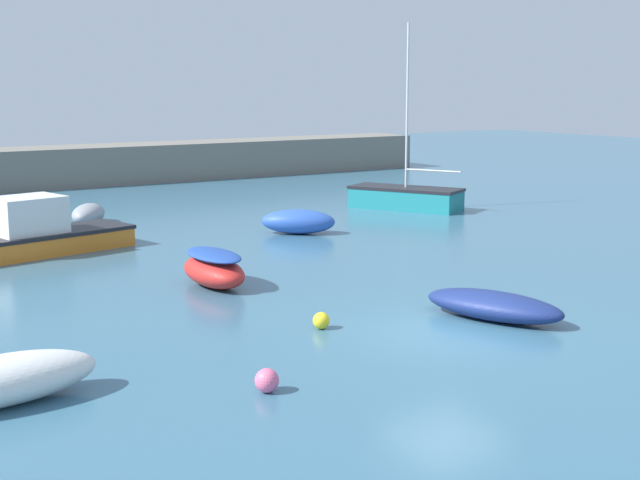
{
  "coord_description": "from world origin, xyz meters",
  "views": [
    {
      "loc": [
        -12.25,
        -14.07,
        5.3
      ],
      "look_at": [
        1.82,
        7.83,
        0.67
      ],
      "focal_mm": 50.0,
      "sensor_mm": 36.0,
      "label": 1
    }
  ],
  "objects_px": {
    "rowboat_blue_near": "(298,222)",
    "mooring_buoy_pink": "(267,380)",
    "cabin_cruiser_white": "(36,233)",
    "sailboat_tall_mast": "(406,197)",
    "rowboat_white_midwater": "(1,381)",
    "mooring_buoy_yellow": "(321,321)",
    "dinghy_near_pier": "(88,214)",
    "rowboat_with_red_cover": "(214,268)",
    "open_tender_yellow": "(494,306)"
  },
  "relations": [
    {
      "from": "rowboat_white_midwater",
      "to": "open_tender_yellow",
      "type": "height_order",
      "value": "rowboat_white_midwater"
    },
    {
      "from": "dinghy_near_pier",
      "to": "open_tender_yellow",
      "type": "relative_size",
      "value": 0.69
    },
    {
      "from": "mooring_buoy_pink",
      "to": "rowboat_blue_near",
      "type": "bearing_deg",
      "value": 56.78
    },
    {
      "from": "mooring_buoy_yellow",
      "to": "dinghy_near_pier",
      "type": "bearing_deg",
      "value": 88.48
    },
    {
      "from": "sailboat_tall_mast",
      "to": "mooring_buoy_yellow",
      "type": "relative_size",
      "value": 20.59
    },
    {
      "from": "dinghy_near_pier",
      "to": "sailboat_tall_mast",
      "type": "distance_m",
      "value": 13.02
    },
    {
      "from": "sailboat_tall_mast",
      "to": "mooring_buoy_pink",
      "type": "bearing_deg",
      "value": 108.61
    },
    {
      "from": "rowboat_blue_near",
      "to": "mooring_buoy_pink",
      "type": "relative_size",
      "value": 6.47
    },
    {
      "from": "rowboat_white_midwater",
      "to": "mooring_buoy_yellow",
      "type": "relative_size",
      "value": 9.2
    },
    {
      "from": "mooring_buoy_yellow",
      "to": "mooring_buoy_pink",
      "type": "distance_m",
      "value": 4.13
    },
    {
      "from": "sailboat_tall_mast",
      "to": "open_tender_yellow",
      "type": "bearing_deg",
      "value": 120.96
    },
    {
      "from": "rowboat_white_midwater",
      "to": "rowboat_with_red_cover",
      "type": "distance_m",
      "value": 9.09
    },
    {
      "from": "rowboat_blue_near",
      "to": "sailboat_tall_mast",
      "type": "relative_size",
      "value": 0.36
    },
    {
      "from": "rowboat_white_midwater",
      "to": "rowboat_blue_near",
      "type": "bearing_deg",
      "value": -143.71
    },
    {
      "from": "rowboat_white_midwater",
      "to": "dinghy_near_pier",
      "type": "distance_m",
      "value": 19.42
    },
    {
      "from": "dinghy_near_pier",
      "to": "mooring_buoy_pink",
      "type": "distance_m",
      "value": 20.11
    },
    {
      "from": "mooring_buoy_yellow",
      "to": "mooring_buoy_pink",
      "type": "height_order",
      "value": "mooring_buoy_pink"
    },
    {
      "from": "rowboat_white_midwater",
      "to": "rowboat_blue_near",
      "type": "relative_size",
      "value": 1.25
    },
    {
      "from": "cabin_cruiser_white",
      "to": "rowboat_with_red_cover",
      "type": "distance_m",
      "value": 7.56
    },
    {
      "from": "sailboat_tall_mast",
      "to": "mooring_buoy_pink",
      "type": "height_order",
      "value": "sailboat_tall_mast"
    },
    {
      "from": "dinghy_near_pier",
      "to": "mooring_buoy_yellow",
      "type": "height_order",
      "value": "dinghy_near_pier"
    },
    {
      "from": "cabin_cruiser_white",
      "to": "rowboat_blue_near",
      "type": "bearing_deg",
      "value": -20.8
    },
    {
      "from": "rowboat_white_midwater",
      "to": "dinghy_near_pier",
      "type": "bearing_deg",
      "value": -118.54
    },
    {
      "from": "mooring_buoy_yellow",
      "to": "rowboat_blue_near",
      "type": "bearing_deg",
      "value": 61.0
    },
    {
      "from": "rowboat_with_red_cover",
      "to": "sailboat_tall_mast",
      "type": "relative_size",
      "value": 0.35
    },
    {
      "from": "rowboat_blue_near",
      "to": "sailboat_tall_mast",
      "type": "xyz_separation_m",
      "value": [
        7.05,
        2.85,
        0.07
      ]
    },
    {
      "from": "rowboat_white_midwater",
      "to": "mooring_buoy_yellow",
      "type": "distance_m",
      "value": 7.05
    },
    {
      "from": "cabin_cruiser_white",
      "to": "rowboat_blue_near",
      "type": "height_order",
      "value": "cabin_cruiser_white"
    },
    {
      "from": "rowboat_white_midwater",
      "to": "rowboat_with_red_cover",
      "type": "bearing_deg",
      "value": -144.79
    },
    {
      "from": "cabin_cruiser_white",
      "to": "mooring_buoy_pink",
      "type": "distance_m",
      "value": 14.94
    },
    {
      "from": "mooring_buoy_yellow",
      "to": "open_tender_yellow",
      "type": "bearing_deg",
      "value": -21.13
    },
    {
      "from": "cabin_cruiser_white",
      "to": "rowboat_white_midwater",
      "type": "bearing_deg",
      "value": -120.47
    },
    {
      "from": "rowboat_white_midwater",
      "to": "cabin_cruiser_white",
      "type": "height_order",
      "value": "cabin_cruiser_white"
    },
    {
      "from": "sailboat_tall_mast",
      "to": "cabin_cruiser_white",
      "type": "bearing_deg",
      "value": 68.49
    },
    {
      "from": "rowboat_white_midwater",
      "to": "mooring_buoy_yellow",
      "type": "xyz_separation_m",
      "value": [
        6.98,
        1.01,
        -0.23
      ]
    },
    {
      "from": "cabin_cruiser_white",
      "to": "sailboat_tall_mast",
      "type": "height_order",
      "value": "sailboat_tall_mast"
    },
    {
      "from": "rowboat_with_red_cover",
      "to": "dinghy_near_pier",
      "type": "bearing_deg",
      "value": 178.11
    },
    {
      "from": "rowboat_with_red_cover",
      "to": "open_tender_yellow",
      "type": "xyz_separation_m",
      "value": [
        3.86,
        -6.43,
        -0.16
      ]
    },
    {
      "from": "rowboat_blue_near",
      "to": "mooring_buoy_yellow",
      "type": "bearing_deg",
      "value": 100.18
    },
    {
      "from": "open_tender_yellow",
      "to": "cabin_cruiser_white",
      "type": "bearing_deg",
      "value": -173.94
    },
    {
      "from": "sailboat_tall_mast",
      "to": "rowboat_white_midwater",
      "type": "bearing_deg",
      "value": 98.93
    },
    {
      "from": "mooring_buoy_yellow",
      "to": "rowboat_white_midwater",
      "type": "bearing_deg",
      "value": -171.79
    },
    {
      "from": "rowboat_white_midwater",
      "to": "mooring_buoy_pink",
      "type": "distance_m",
      "value": 4.42
    },
    {
      "from": "cabin_cruiser_white",
      "to": "sailboat_tall_mast",
      "type": "distance_m",
      "value": 15.95
    },
    {
      "from": "rowboat_with_red_cover",
      "to": "mooring_buoy_pink",
      "type": "relative_size",
      "value": 6.27
    },
    {
      "from": "rowboat_blue_near",
      "to": "sailboat_tall_mast",
      "type": "bearing_deg",
      "value": -118.78
    },
    {
      "from": "cabin_cruiser_white",
      "to": "mooring_buoy_yellow",
      "type": "bearing_deg",
      "value": -89.68
    },
    {
      "from": "cabin_cruiser_white",
      "to": "dinghy_near_pier",
      "type": "xyz_separation_m",
      "value": [
        3.26,
        4.88,
        -0.26
      ]
    },
    {
      "from": "sailboat_tall_mast",
      "to": "mooring_buoy_yellow",
      "type": "height_order",
      "value": "sailboat_tall_mast"
    },
    {
      "from": "sailboat_tall_mast",
      "to": "mooring_buoy_yellow",
      "type": "xyz_separation_m",
      "value": [
        -13.05,
        -13.68,
        -0.31
      ]
    }
  ]
}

